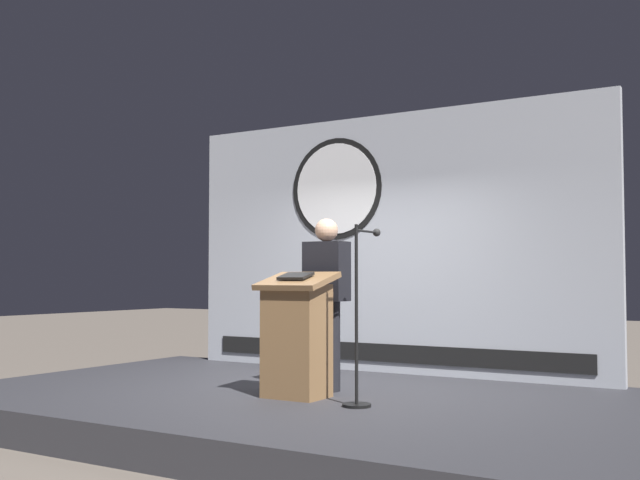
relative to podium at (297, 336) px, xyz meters
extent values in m
plane|color=#6B6056|center=(-0.14, 0.22, -0.84)|extent=(40.00, 40.00, 0.00)
cube|color=#333338|center=(-0.14, 0.22, -0.69)|extent=(6.40, 4.00, 0.30)
cube|color=#B2B7C1|center=(-0.14, 2.07, 0.92)|extent=(5.09, 0.10, 2.92)
cylinder|color=black|center=(-0.76, 2.02, 1.57)|extent=(1.20, 0.02, 1.20)
cylinder|color=white|center=(-0.76, 2.01, 1.57)|extent=(1.07, 0.02, 1.07)
cube|color=black|center=(-0.14, 2.01, -0.32)|extent=(4.58, 0.02, 0.20)
cube|color=olive|center=(0.00, 0.00, -0.04)|extent=(0.52, 0.40, 1.00)
cube|color=olive|center=(0.00, 0.00, 0.49)|extent=(0.64, 0.50, 0.17)
cube|color=black|center=(0.00, -0.02, 0.54)|extent=(0.28, 0.20, 0.07)
cylinder|color=black|center=(0.02, 0.48, -0.12)|extent=(0.26, 0.26, 0.84)
cube|color=black|center=(0.02, 0.48, 0.58)|extent=(0.40, 0.24, 0.56)
sphere|color=tan|center=(0.02, 0.48, 0.97)|extent=(0.22, 0.22, 0.22)
cylinder|color=black|center=(0.69, -0.15, -0.53)|extent=(0.24, 0.24, 0.02)
cylinder|color=black|center=(0.69, -0.15, 0.21)|extent=(0.03, 0.03, 1.51)
cylinder|color=black|center=(0.69, 0.04, 0.91)|extent=(0.02, 0.38, 0.02)
sphere|color=#262626|center=(0.69, 0.23, 0.91)|extent=(0.07, 0.07, 0.07)
camera|label=1|loc=(3.76, -5.77, 0.52)|focal=43.28mm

